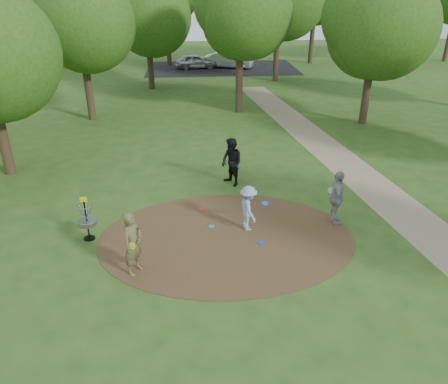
{
  "coord_description": "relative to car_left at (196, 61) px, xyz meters",
  "views": [
    {
      "loc": [
        -1.02,
        -12.18,
        7.7
      ],
      "look_at": [
        0.0,
        1.2,
        1.1
      ],
      "focal_mm": 35.0,
      "sensor_mm": 36.0,
      "label": 1
    }
  ],
  "objects": [
    {
      "name": "parking_lot",
      "position": [
        2.46,
        -0.03,
        -0.65
      ],
      "size": [
        14.0,
        8.0,
        0.01
      ],
      "primitive_type": "cube",
      "color": "black",
      "rests_on": "ground"
    },
    {
      "name": "car_left",
      "position": [
        0.0,
        0.0,
        0.0
      ],
      "size": [
        4.02,
        1.98,
        1.32
      ],
      "primitive_type": "imported",
      "rotation": [
        0.0,
        0.0,
        1.68
      ],
      "color": "#A2A6AA",
      "rests_on": "ground"
    },
    {
      "name": "footpath",
      "position": [
        6.96,
        -28.03,
        -0.65
      ],
      "size": [
        7.55,
        39.89,
        0.01
      ],
      "primitive_type": "cube",
      "rotation": [
        0.0,
        0.0,
        0.14
      ],
      "color": "#8C7A5B",
      "rests_on": "ground"
    },
    {
      "name": "disc_ground_blue",
      "position": [
        1.55,
        -30.47,
        -0.63
      ],
      "size": [
        0.22,
        0.22,
        0.02
      ],
      "primitive_type": "cylinder",
      "color": "blue",
      "rests_on": "dirt_clearing"
    },
    {
      "name": "tree_ring",
      "position": [
        2.23,
        -19.39,
        4.49
      ],
      "size": [
        36.98,
        45.32,
        9.25
      ],
      "color": "#332316",
      "rests_on": "ground"
    },
    {
      "name": "ground",
      "position": [
        0.46,
        -30.03,
        -0.66
      ],
      "size": [
        100.0,
        100.0,
        0.0
      ],
      "primitive_type": "plane",
      "color": "#2D5119",
      "rests_on": "ground"
    },
    {
      "name": "disc_golf_basket",
      "position": [
        -4.04,
        -29.73,
        0.22
      ],
      "size": [
        0.63,
        0.63,
        1.54
      ],
      "color": "black",
      "rests_on": "ground"
    },
    {
      "name": "player_throwing_with_disc",
      "position": [
        1.23,
        -29.5,
        0.14
      ],
      "size": [
        1.08,
        1.13,
        1.59
      ],
      "color": "#869FC9",
      "rests_on": "ground"
    },
    {
      "name": "disc_ground_red",
      "position": [
        -0.3,
        -28.05,
        -0.63
      ],
      "size": [
        0.22,
        0.22,
        0.02
      ],
      "primitive_type": "cylinder",
      "color": "red",
      "rests_on": "dirt_clearing"
    },
    {
      "name": "car_right",
      "position": [
        3.12,
        0.04,
        0.09
      ],
      "size": [
        4.8,
        2.92,
        1.49
      ],
      "primitive_type": "imported",
      "rotation": [
        0.0,
        0.0,
        1.25
      ],
      "color": "#B4B9BC",
      "rests_on": "ground"
    },
    {
      "name": "player_walking_with_disc",
      "position": [
        1.0,
        -25.92,
        0.33
      ],
      "size": [
        1.14,
        1.21,
        1.99
      ],
      "color": "black",
      "rests_on": "ground"
    },
    {
      "name": "player_observer_with_disc",
      "position": [
        -2.33,
        -31.66,
        0.32
      ],
      "size": [
        0.75,
        0.85,
        1.95
      ],
      "color": "brown",
      "rests_on": "ground"
    },
    {
      "name": "player_waiting_with_disc",
      "position": [
        4.27,
        -29.33,
        0.32
      ],
      "size": [
        0.68,
        1.21,
        1.96
      ],
      "color": "#99999C",
      "rests_on": "ground"
    },
    {
      "name": "disc_ground_cyan",
      "position": [
        -0.01,
        -29.29,
        -0.63
      ],
      "size": [
        0.22,
        0.22,
        0.02
      ],
      "primitive_type": "cylinder",
      "color": "#1692B6",
      "rests_on": "dirt_clearing"
    },
    {
      "name": "dirt_clearing",
      "position": [
        0.46,
        -30.03,
        -0.65
      ],
      "size": [
        8.4,
        8.4,
        0.02
      ],
      "primitive_type": "cylinder",
      "color": "#47301C",
      "rests_on": "ground"
    }
  ]
}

